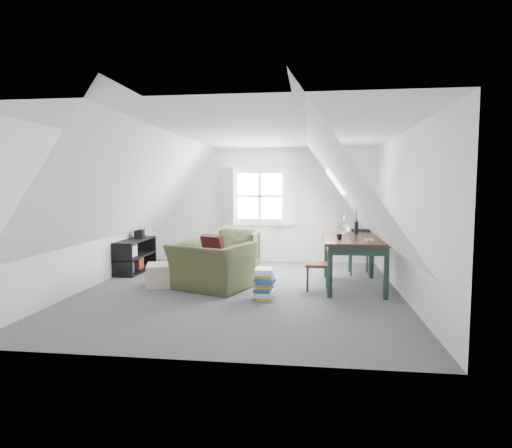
# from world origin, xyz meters

# --- Properties ---
(floor) EXTENTS (5.50, 5.50, 0.00)m
(floor) POSITION_xyz_m (0.00, 0.00, 0.00)
(floor) COLOR #4F4F54
(floor) RESTS_ON ground
(ceiling) EXTENTS (5.50, 5.50, 0.00)m
(ceiling) POSITION_xyz_m (0.00, 0.00, 2.50)
(ceiling) COLOR white
(ceiling) RESTS_ON wall_back
(wall_back) EXTENTS (5.00, 0.00, 5.00)m
(wall_back) POSITION_xyz_m (0.00, 2.75, 1.25)
(wall_back) COLOR silver
(wall_back) RESTS_ON ground
(wall_front) EXTENTS (5.00, 0.00, 5.00)m
(wall_front) POSITION_xyz_m (0.00, -2.75, 1.25)
(wall_front) COLOR silver
(wall_front) RESTS_ON ground
(wall_left) EXTENTS (0.00, 5.50, 5.50)m
(wall_left) POSITION_xyz_m (-2.50, 0.00, 1.25)
(wall_left) COLOR silver
(wall_left) RESTS_ON ground
(wall_right) EXTENTS (0.00, 5.50, 5.50)m
(wall_right) POSITION_xyz_m (2.50, 0.00, 1.25)
(wall_right) COLOR silver
(wall_right) RESTS_ON ground
(slope_left) EXTENTS (3.19, 5.50, 4.48)m
(slope_left) POSITION_xyz_m (-1.55, 0.00, 1.78)
(slope_left) COLOR white
(slope_left) RESTS_ON wall_left
(slope_right) EXTENTS (3.19, 5.50, 4.48)m
(slope_right) POSITION_xyz_m (1.55, 0.00, 1.78)
(slope_right) COLOR white
(slope_right) RESTS_ON wall_right
(dormer_window) EXTENTS (1.71, 0.35, 1.30)m
(dormer_window) POSITION_xyz_m (0.00, 2.68, 1.45)
(dormer_window) COLOR white
(dormer_window) RESTS_ON wall_back
(skylight) EXTENTS (0.35, 0.75, 0.47)m
(skylight) POSITION_xyz_m (1.55, 1.30, 1.75)
(skylight) COLOR white
(skylight) RESTS_ON slope_right
(armchair_near) EXTENTS (1.46, 1.38, 0.76)m
(armchair_near) POSITION_xyz_m (-0.49, 0.08, 0.00)
(armchair_near) COLOR #3D4223
(armchair_near) RESTS_ON floor
(armchair_far) EXTENTS (0.90, 0.93, 0.82)m
(armchair_far) POSITION_xyz_m (-0.35, 1.51, 0.00)
(armchair_far) COLOR #3D4223
(armchair_far) RESTS_ON floor
(throw_pillow) EXTENTS (0.43, 0.35, 0.39)m
(throw_pillow) POSITION_xyz_m (-0.49, 0.23, 0.69)
(throw_pillow) COLOR #3B1013
(throw_pillow) RESTS_ON armchair_near
(ottoman) EXTENTS (0.68, 0.68, 0.36)m
(ottoman) POSITION_xyz_m (-1.34, 0.23, 0.18)
(ottoman) COLOR #BEA991
(ottoman) RESTS_ON floor
(dining_table) EXTENTS (0.99, 1.66, 0.83)m
(dining_table) POSITION_xyz_m (1.81, 0.50, 0.72)
(dining_table) COLOR #321A0D
(dining_table) RESTS_ON floor
(demijohn) EXTENTS (0.24, 0.24, 0.34)m
(demijohn) POSITION_xyz_m (1.66, 0.95, 0.97)
(demijohn) COLOR silver
(demijohn) RESTS_ON dining_table
(vase_twigs) EXTENTS (0.07, 0.08, 0.55)m
(vase_twigs) POSITION_xyz_m (1.91, 1.05, 0.95)
(vase_twigs) COLOR black
(vase_twigs) RESTS_ON dining_table
(cup) EXTENTS (0.12, 0.12, 0.09)m
(cup) POSITION_xyz_m (1.56, 0.20, 0.83)
(cup) COLOR black
(cup) RESTS_ON dining_table
(paper_box) EXTENTS (0.12, 0.08, 0.04)m
(paper_box) POSITION_xyz_m (2.01, 0.05, 0.85)
(paper_box) COLOR white
(paper_box) RESTS_ON dining_table
(dining_chair_far) EXTENTS (0.42, 0.42, 0.89)m
(dining_chair_far) POSITION_xyz_m (2.04, 1.57, 0.46)
(dining_chair_far) COLOR maroon
(dining_chair_far) RESTS_ON floor
(dining_chair_near) EXTENTS (0.39, 0.39, 0.82)m
(dining_chair_near) POSITION_xyz_m (1.26, 0.22, 0.43)
(dining_chair_near) COLOR maroon
(dining_chair_near) RESTS_ON floor
(media_shelf) EXTENTS (0.41, 1.23, 0.63)m
(media_shelf) POSITION_xyz_m (-2.31, 1.27, 0.29)
(media_shelf) COLOR black
(media_shelf) RESTS_ON floor
(electronics_box) EXTENTS (0.19, 0.24, 0.18)m
(electronics_box) POSITION_xyz_m (-2.31, 1.56, 0.71)
(electronics_box) COLOR black
(electronics_box) RESTS_ON media_shelf
(magazine_stack) EXTENTS (0.34, 0.40, 0.45)m
(magazine_stack) POSITION_xyz_m (0.43, -0.42, 0.23)
(magazine_stack) COLOR #B29933
(magazine_stack) RESTS_ON floor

